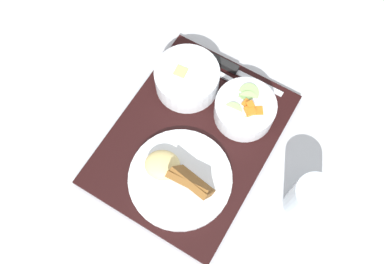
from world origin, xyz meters
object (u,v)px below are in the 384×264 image
(knife, at_px, (228,66))
(glass_water, at_px, (309,200))
(bowl_salad, at_px, (245,109))
(bowl_soup, at_px, (187,78))
(spoon, at_px, (233,82))
(plate_main, at_px, (180,177))

(knife, xyz_separation_m, glass_water, (0.21, 0.27, 0.03))
(bowl_salad, height_order, bowl_soup, bowl_salad)
(bowl_salad, height_order, knife, bowl_salad)
(glass_water, bearing_deg, spoon, -126.47)
(knife, bearing_deg, spoon, -43.31)
(bowl_salad, relative_size, bowl_soup, 0.92)
(bowl_salad, bearing_deg, glass_water, 57.86)
(bowl_salad, xyz_separation_m, plate_main, (0.19, -0.05, -0.01))
(glass_water, bearing_deg, bowl_soup, -110.86)
(knife, bearing_deg, bowl_soup, -123.07)
(plate_main, height_order, knife, plate_main)
(bowl_soup, distance_m, glass_water, 0.35)
(plate_main, bearing_deg, knife, -173.81)
(spoon, bearing_deg, plate_main, -84.58)
(plate_main, bearing_deg, bowl_salad, 164.73)
(bowl_soup, height_order, plate_main, plate_main)
(spoon, bearing_deg, bowl_soup, -143.35)
(bowl_salad, bearing_deg, spoon, -138.43)
(bowl_soup, height_order, glass_water, glass_water)
(bowl_salad, xyz_separation_m, knife, (-0.09, -0.08, -0.02))
(knife, bearing_deg, glass_water, -35.12)
(bowl_salad, height_order, spoon, bowl_salad)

